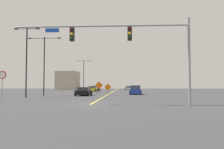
{
  "coord_description": "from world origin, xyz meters",
  "views": [
    {
      "loc": [
        2.66,
        -17.81,
        1.51
      ],
      "look_at": [
        -0.06,
        32.3,
        3.82
      ],
      "focal_mm": 36.88,
      "sensor_mm": 36.0,
      "label": 1
    }
  ],
  "objects_px": {
    "car_yellow_mid": "(93,89)",
    "car_green_near": "(95,88)",
    "car_silver_passing": "(128,88)",
    "stop_sign": "(2,80)",
    "street_lamp_far_left": "(27,56)",
    "street_lamp_near_right": "(44,60)",
    "construction_sign_right_lane": "(108,88)",
    "construction_sign_right_shoulder": "(99,86)",
    "traffic_signal_assembly": "(128,40)",
    "street_lamp_near_left": "(84,73)",
    "car_black_far": "(84,91)",
    "car_blue_approaching": "(135,90)"
  },
  "relations": [
    {
      "from": "car_yellow_mid",
      "to": "car_green_near",
      "type": "distance_m",
      "value": 8.23
    },
    {
      "from": "car_green_near",
      "to": "car_silver_passing",
      "type": "height_order",
      "value": "car_green_near"
    },
    {
      "from": "stop_sign",
      "to": "car_yellow_mid",
      "type": "xyz_separation_m",
      "value": [
        3.83,
        34.28,
        -1.39
      ]
    },
    {
      "from": "street_lamp_far_left",
      "to": "street_lamp_near_right",
      "type": "relative_size",
      "value": 1.02
    },
    {
      "from": "construction_sign_right_lane",
      "to": "construction_sign_right_shoulder",
      "type": "height_order",
      "value": "construction_sign_right_shoulder"
    },
    {
      "from": "traffic_signal_assembly",
      "to": "street_lamp_far_left",
      "type": "height_order",
      "value": "street_lamp_far_left"
    },
    {
      "from": "street_lamp_near_left",
      "to": "car_yellow_mid",
      "type": "relative_size",
      "value": 1.84
    },
    {
      "from": "street_lamp_near_right",
      "to": "construction_sign_right_lane",
      "type": "xyz_separation_m",
      "value": [
        8.83,
        4.71,
        -3.98
      ]
    },
    {
      "from": "street_lamp_near_right",
      "to": "construction_sign_right_shoulder",
      "type": "distance_m",
      "value": 10.52
    },
    {
      "from": "street_lamp_far_left",
      "to": "car_green_near",
      "type": "relative_size",
      "value": 1.96
    },
    {
      "from": "construction_sign_right_lane",
      "to": "car_black_far",
      "type": "distance_m",
      "value": 5.27
    },
    {
      "from": "car_yellow_mid",
      "to": "car_silver_passing",
      "type": "relative_size",
      "value": 1.06
    },
    {
      "from": "construction_sign_right_lane",
      "to": "car_blue_approaching",
      "type": "bearing_deg",
      "value": 9.37
    },
    {
      "from": "street_lamp_near_right",
      "to": "car_black_far",
      "type": "relative_size",
      "value": 2.01
    },
    {
      "from": "car_yellow_mid",
      "to": "car_silver_passing",
      "type": "bearing_deg",
      "value": 63.11
    },
    {
      "from": "car_green_near",
      "to": "car_black_far",
      "type": "bearing_deg",
      "value": -85.87
    },
    {
      "from": "street_lamp_near_left",
      "to": "construction_sign_right_lane",
      "type": "bearing_deg",
      "value": -72.31
    },
    {
      "from": "stop_sign",
      "to": "street_lamp_far_left",
      "type": "xyz_separation_m",
      "value": [
        -0.52,
        6.44,
        3.03
      ]
    },
    {
      "from": "construction_sign_right_lane",
      "to": "stop_sign",
      "type": "bearing_deg",
      "value": -118.92
    },
    {
      "from": "construction_sign_right_shoulder",
      "to": "car_blue_approaching",
      "type": "relative_size",
      "value": 0.5
    },
    {
      "from": "car_green_near",
      "to": "car_silver_passing",
      "type": "distance_m",
      "value": 12.91
    },
    {
      "from": "car_yellow_mid",
      "to": "street_lamp_near_left",
      "type": "bearing_deg",
      "value": 112.12
    },
    {
      "from": "car_black_far",
      "to": "car_yellow_mid",
      "type": "distance_m",
      "value": 22.57
    },
    {
      "from": "street_lamp_near_left",
      "to": "car_black_far",
      "type": "height_order",
      "value": "street_lamp_near_left"
    },
    {
      "from": "construction_sign_right_shoulder",
      "to": "car_green_near",
      "type": "bearing_deg",
      "value": 98.64
    },
    {
      "from": "street_lamp_near_left",
      "to": "construction_sign_right_shoulder",
      "type": "distance_m",
      "value": 27.29
    },
    {
      "from": "street_lamp_near_right",
      "to": "street_lamp_near_left",
      "type": "xyz_separation_m",
      "value": [
        -0.12,
        32.79,
        0.03
      ]
    },
    {
      "from": "construction_sign_right_shoulder",
      "to": "car_green_near",
      "type": "xyz_separation_m",
      "value": [
        -3.72,
        24.49,
        -0.72
      ]
    },
    {
      "from": "street_lamp_near_left",
      "to": "car_silver_passing",
      "type": "bearing_deg",
      "value": 30.6
    },
    {
      "from": "street_lamp_far_left",
      "to": "car_green_near",
      "type": "xyz_separation_m",
      "value": [
        3.95,
        36.06,
        -4.4
      ]
    },
    {
      "from": "traffic_signal_assembly",
      "to": "construction_sign_right_lane",
      "type": "relative_size",
      "value": 7.82
    },
    {
      "from": "construction_sign_right_lane",
      "to": "car_blue_approaching",
      "type": "distance_m",
      "value": 4.53
    },
    {
      "from": "street_lamp_near_left",
      "to": "car_blue_approaching",
      "type": "relative_size",
      "value": 1.99
    },
    {
      "from": "car_yellow_mid",
      "to": "street_lamp_far_left",
      "type": "bearing_deg",
      "value": -98.88
    },
    {
      "from": "car_black_far",
      "to": "car_green_near",
      "type": "xyz_separation_m",
      "value": [
        -2.22,
        30.72,
        0.05
      ]
    },
    {
      "from": "traffic_signal_assembly",
      "to": "street_lamp_near_right",
      "type": "relative_size",
      "value": 1.63
    },
    {
      "from": "construction_sign_right_shoulder",
      "to": "car_yellow_mid",
      "type": "distance_m",
      "value": 16.62
    },
    {
      "from": "construction_sign_right_lane",
      "to": "car_silver_passing",
      "type": "xyz_separation_m",
      "value": [
        3.79,
        35.62,
        -0.5
      ]
    },
    {
      "from": "car_green_near",
      "to": "car_blue_approaching",
      "type": "relative_size",
      "value": 1.02
    },
    {
      "from": "street_lamp_near_left",
      "to": "car_green_near",
      "type": "bearing_deg",
      "value": -23.44
    },
    {
      "from": "stop_sign",
      "to": "street_lamp_far_left",
      "type": "height_order",
      "value": "street_lamp_far_left"
    },
    {
      "from": "construction_sign_right_shoulder",
      "to": "car_yellow_mid",
      "type": "height_order",
      "value": "construction_sign_right_shoulder"
    },
    {
      "from": "car_yellow_mid",
      "to": "construction_sign_right_shoulder",
      "type": "bearing_deg",
      "value": -78.47
    },
    {
      "from": "street_lamp_far_left",
      "to": "street_lamp_near_left",
      "type": "distance_m",
      "value": 37.61
    },
    {
      "from": "car_silver_passing",
      "to": "street_lamp_near_left",
      "type": "bearing_deg",
      "value": -149.4
    },
    {
      "from": "construction_sign_right_shoulder",
      "to": "car_yellow_mid",
      "type": "bearing_deg",
      "value": 101.53
    },
    {
      "from": "construction_sign_right_shoulder",
      "to": "construction_sign_right_lane",
      "type": "bearing_deg",
      "value": -50.81
    },
    {
      "from": "street_lamp_near_right",
      "to": "construction_sign_right_lane",
      "type": "relative_size",
      "value": 4.8
    },
    {
      "from": "street_lamp_near_left",
      "to": "car_yellow_mid",
      "type": "distance_m",
      "value": 11.46
    },
    {
      "from": "car_green_near",
      "to": "car_blue_approaching",
      "type": "xyz_separation_m",
      "value": [
        9.84,
        -25.8,
        0.03
      ]
    }
  ]
}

